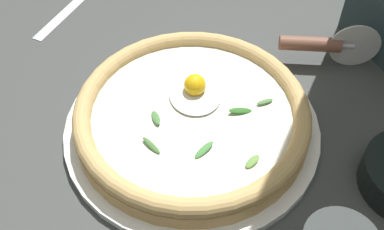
{
  "coord_description": "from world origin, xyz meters",
  "views": [
    {
      "loc": [
        0.4,
        -0.05,
        0.5
      ],
      "look_at": [
        -0.01,
        -0.01,
        0.03
      ],
      "focal_mm": 44.43,
      "sensor_mm": 36.0,
      "label": 1
    }
  ],
  "objects": [
    {
      "name": "ground_plane",
      "position": [
        0.0,
        0.0,
        -0.01
      ],
      "size": [
        2.4,
        2.4,
        0.03
      ],
      "primitive_type": "cube",
      "color": "#3B3E3C",
      "rests_on": "ground"
    },
    {
      "name": "pizza_plate",
      "position": [
        -0.01,
        -0.01,
        0.01
      ],
      "size": [
        0.34,
        0.34,
        0.01
      ],
      "primitive_type": "cylinder",
      "color": "white",
      "rests_on": "ground"
    },
    {
      "name": "pizza_cutter",
      "position": [
        -0.12,
        0.2,
        0.04
      ],
      "size": [
        0.04,
        0.15,
        0.07
      ],
      "color": "silver",
      "rests_on": "ground"
    },
    {
      "name": "pizza",
      "position": [
        -0.01,
        -0.01,
        0.03
      ],
      "size": [
        0.31,
        0.31,
        0.06
      ],
      "color": "tan",
      "rests_on": "pizza_plate"
    }
  ]
}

